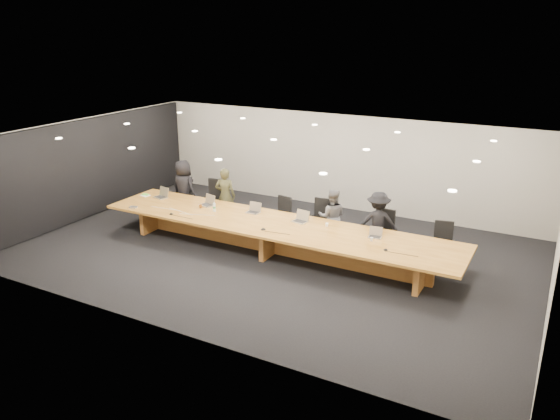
{
  "coord_description": "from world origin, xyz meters",
  "views": [
    {
      "loc": [
        5.89,
        -10.64,
        5.21
      ],
      "look_at": [
        0.0,
        0.3,
        1.0
      ],
      "focal_mm": 35.0,
      "sensor_mm": 36.0,
      "label": 1
    }
  ],
  "objects_px": {
    "laptop_b": "(206,200)",
    "paper_cup_near": "(327,225)",
    "person_c": "(332,217)",
    "person_b": "(225,196)",
    "chair_mid_left": "(280,216)",
    "person_d": "(378,223)",
    "laptop_e": "(375,233)",
    "conference_table": "(274,233)",
    "chair_far_left": "(183,195)",
    "laptop_c": "(253,208)",
    "amber_mug": "(201,206)",
    "chair_far_right": "(443,244)",
    "mic_right": "(386,249)",
    "mic_left": "(171,214)",
    "chair_right": "(382,232)",
    "chair_mid_right": "(320,221)",
    "paper_cup_far": "(372,239)",
    "laptop_a": "(160,193)",
    "person_a": "(184,188)",
    "water_bottle": "(214,207)",
    "mic_center": "(263,229)",
    "laptop_d": "(300,216)",
    "chair_left": "(214,200)",
    "av_box": "(133,207)"
  },
  "relations": [
    {
      "from": "laptop_a",
      "to": "mic_right",
      "type": "relative_size",
      "value": 3.54
    },
    {
      "from": "chair_far_left",
      "to": "chair_mid_right",
      "type": "distance_m",
      "value": 4.45
    },
    {
      "from": "chair_left",
      "to": "laptop_b",
      "type": "xyz_separation_m",
      "value": [
        0.38,
        -0.87,
        0.3
      ]
    },
    {
      "from": "laptop_a",
      "to": "laptop_e",
      "type": "height_order",
      "value": "laptop_a"
    },
    {
      "from": "person_a",
      "to": "laptop_d",
      "type": "distance_m",
      "value": 4.18
    },
    {
      "from": "laptop_a",
      "to": "amber_mug",
      "type": "distance_m",
      "value": 1.5
    },
    {
      "from": "chair_far_left",
      "to": "water_bottle",
      "type": "relative_size",
      "value": 4.87
    },
    {
      "from": "mic_left",
      "to": "chair_right",
      "type": "bearing_deg",
      "value": 21.0
    },
    {
      "from": "person_c",
      "to": "laptop_c",
      "type": "xyz_separation_m",
      "value": [
        -1.82,
        -0.79,
        0.17
      ]
    },
    {
      "from": "chair_left",
      "to": "person_a",
      "type": "height_order",
      "value": "person_a"
    },
    {
      "from": "person_c",
      "to": "paper_cup_far",
      "type": "height_order",
      "value": "person_c"
    },
    {
      "from": "person_b",
      "to": "mic_center",
      "type": "distance_m",
      "value": 2.77
    },
    {
      "from": "chair_far_right",
      "to": "laptop_e",
      "type": "height_order",
      "value": "chair_far_right"
    },
    {
      "from": "person_c",
      "to": "mic_right",
      "type": "xyz_separation_m",
      "value": [
        1.87,
        -1.52,
        0.06
      ]
    },
    {
      "from": "conference_table",
      "to": "chair_far_left",
      "type": "xyz_separation_m",
      "value": [
        -3.76,
        1.32,
        0.02
      ]
    },
    {
      "from": "chair_left",
      "to": "laptop_d",
      "type": "height_order",
      "value": "chair_left"
    },
    {
      "from": "chair_mid_left",
      "to": "paper_cup_near",
      "type": "bearing_deg",
      "value": -14.65
    },
    {
      "from": "laptop_e",
      "to": "paper_cup_far",
      "type": "relative_size",
      "value": 3.64
    },
    {
      "from": "person_c",
      "to": "mic_right",
      "type": "bearing_deg",
      "value": 120.57
    },
    {
      "from": "person_d",
      "to": "av_box",
      "type": "bearing_deg",
      "value": -2.03
    },
    {
      "from": "person_d",
      "to": "chair_far_right",
      "type": "bearing_deg",
      "value": 161.1
    },
    {
      "from": "chair_left",
      "to": "laptop_d",
      "type": "xyz_separation_m",
      "value": [
        3.09,
        -0.85,
        0.3
      ]
    },
    {
      "from": "chair_right",
      "to": "laptop_e",
      "type": "relative_size",
      "value": 3.68
    },
    {
      "from": "person_c",
      "to": "person_b",
      "type": "bearing_deg",
      "value": -20.84
    },
    {
      "from": "chair_right",
      "to": "laptop_d",
      "type": "distance_m",
      "value": 2.0
    },
    {
      "from": "chair_far_right",
      "to": "water_bottle",
      "type": "distance_m",
      "value": 5.6
    },
    {
      "from": "person_d",
      "to": "amber_mug",
      "type": "xyz_separation_m",
      "value": [
        -4.4,
        -1.07,
        0.04
      ]
    },
    {
      "from": "person_d",
      "to": "laptop_e",
      "type": "bearing_deg",
      "value": 85.11
    },
    {
      "from": "chair_mid_right",
      "to": "paper_cup_far",
      "type": "bearing_deg",
      "value": -37.08
    },
    {
      "from": "laptop_a",
      "to": "laptop_c",
      "type": "relative_size",
      "value": 1.09
    },
    {
      "from": "person_d",
      "to": "laptop_e",
      "type": "relative_size",
      "value": 5.22
    },
    {
      "from": "person_b",
      "to": "water_bottle",
      "type": "bearing_deg",
      "value": 93.45
    },
    {
      "from": "mic_center",
      "to": "mic_right",
      "type": "xyz_separation_m",
      "value": [
        2.87,
        0.16,
        -0.0
      ]
    },
    {
      "from": "laptop_b",
      "to": "paper_cup_near",
      "type": "bearing_deg",
      "value": 16.88
    },
    {
      "from": "person_b",
      "to": "mic_right",
      "type": "bearing_deg",
      "value": 145.27
    },
    {
      "from": "laptop_c",
      "to": "mic_center",
      "type": "height_order",
      "value": "laptop_c"
    },
    {
      "from": "conference_table",
      "to": "chair_mid_right",
      "type": "xyz_separation_m",
      "value": [
        0.69,
        1.15,
        0.04
      ]
    },
    {
      "from": "chair_left",
      "to": "paper_cup_far",
      "type": "relative_size",
      "value": 14.68
    },
    {
      "from": "mic_left",
      "to": "mic_right",
      "type": "bearing_deg",
      "value": 3.33
    },
    {
      "from": "laptop_c",
      "to": "amber_mug",
      "type": "xyz_separation_m",
      "value": [
        -1.39,
        -0.29,
        -0.08
      ]
    },
    {
      "from": "chair_mid_right",
      "to": "laptop_a",
      "type": "xyz_separation_m",
      "value": [
        -4.41,
        -0.83,
        0.33
      ]
    },
    {
      "from": "chair_far_left",
      "to": "paper_cup_near",
      "type": "relative_size",
      "value": 12.87
    },
    {
      "from": "conference_table",
      "to": "chair_mid_right",
      "type": "distance_m",
      "value": 1.34
    },
    {
      "from": "laptop_e",
      "to": "paper_cup_far",
      "type": "bearing_deg",
      "value": -97.4
    },
    {
      "from": "person_d",
      "to": "mic_right",
      "type": "height_order",
      "value": "person_d"
    },
    {
      "from": "conference_table",
      "to": "person_a",
      "type": "relative_size",
      "value": 5.53
    },
    {
      "from": "laptop_a",
      "to": "laptop_e",
      "type": "bearing_deg",
      "value": 13.21
    },
    {
      "from": "chair_left",
      "to": "chair_mid_right",
      "type": "bearing_deg",
      "value": -11.44
    },
    {
      "from": "person_d",
      "to": "paper_cup_far",
      "type": "height_order",
      "value": "person_d"
    },
    {
      "from": "chair_right",
      "to": "person_a",
      "type": "relative_size",
      "value": 0.66
    }
  ]
}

